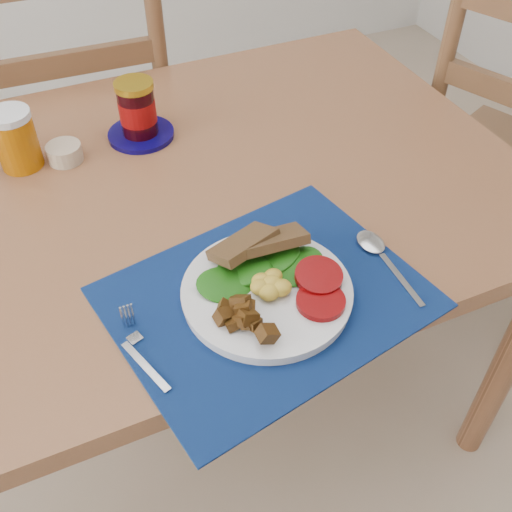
{
  "coord_description": "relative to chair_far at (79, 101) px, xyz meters",
  "views": [
    {
      "loc": [
        -0.18,
        -0.67,
        1.43
      ],
      "look_at": [
        0.08,
        -0.08,
        0.8
      ],
      "focal_mm": 42.0,
      "sensor_mm": 36.0,
      "label": 1
    }
  ],
  "objects": [
    {
      "name": "table",
      "position": [
        0.03,
        -0.61,
        0.05
      ],
      "size": [
        1.4,
        0.9,
        0.75
      ],
      "color": "brown",
      "rests_on": "ground"
    },
    {
      "name": "placemat",
      "position": [
        0.11,
        -0.93,
        0.13
      ],
      "size": [
        0.51,
        0.43,
        0.0
      ],
      "primitive_type": "cube",
      "rotation": [
        0.0,
        0.0,
        0.19
      ],
      "color": "black",
      "rests_on": "table"
    },
    {
      "name": "breakfast_plate",
      "position": [
        0.11,
        -0.94,
        0.15
      ],
      "size": [
        0.25,
        0.25,
        0.06
      ],
      "rotation": [
        0.0,
        0.0,
        0.18
      ],
      "color": "silver",
      "rests_on": "placemat"
    },
    {
      "name": "fork",
      "position": [
        -0.09,
        -0.95,
        0.14
      ],
      "size": [
        0.04,
        0.15,
        0.0
      ],
      "rotation": [
        0.0,
        0.0,
        0.32
      ],
      "color": "#B2B5BA",
      "rests_on": "placemat"
    },
    {
      "name": "ramekin",
      "position": [
        -0.09,
        -0.45,
        0.15
      ],
      "size": [
        0.07,
        0.07,
        0.03
      ],
      "primitive_type": "cylinder",
      "color": "tan",
      "rests_on": "table"
    },
    {
      "name": "ground",
      "position": [
        0.03,
        -0.81,
        -0.62
      ],
      "size": [
        4.0,
        4.0,
        0.0
      ],
      "primitive_type": "plane",
      "color": "tan",
      "rests_on": "ground"
    },
    {
      "name": "spoon",
      "position": [
        0.32,
        -0.93,
        0.14
      ],
      "size": [
        0.04,
        0.18,
        0.01
      ],
      "rotation": [
        0.0,
        0.0,
        -0.04
      ],
      "color": "#B2B5BA",
      "rests_on": "placemat"
    },
    {
      "name": "chair_far",
      "position": [
        0.0,
        0.0,
        0.0
      ],
      "size": [
        0.48,
        0.46,
        1.25
      ],
      "rotation": [
        0.0,
        0.0,
        3.1
      ],
      "color": "brown",
      "rests_on": "ground"
    },
    {
      "name": "juice_glass",
      "position": [
        -0.17,
        -0.43,
        0.18
      ],
      "size": [
        0.08,
        0.08,
        0.11
      ],
      "primitive_type": "cylinder",
      "color": "#AE5A04",
      "rests_on": "table"
    },
    {
      "name": "jam_on_saucer",
      "position": [
        0.06,
        -0.43,
        0.18
      ],
      "size": [
        0.13,
        0.13,
        0.12
      ],
      "color": "#090449",
      "rests_on": "table"
    }
  ]
}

